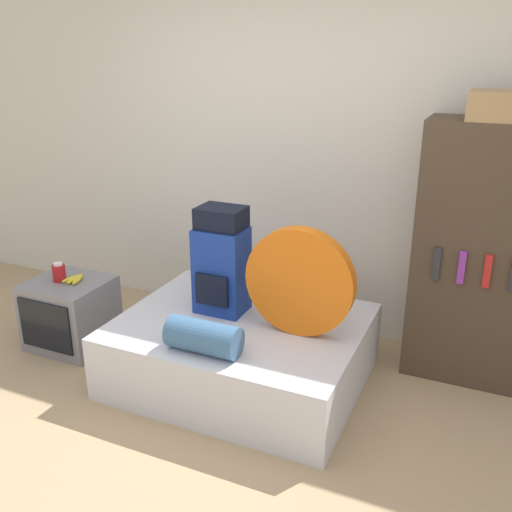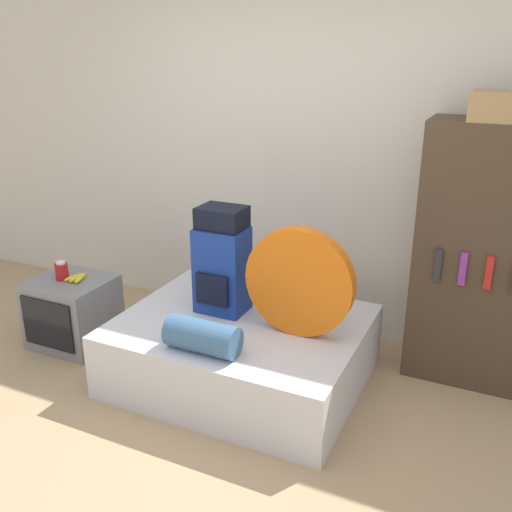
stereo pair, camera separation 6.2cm
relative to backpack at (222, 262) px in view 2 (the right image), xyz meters
name	(u,v)px [view 2 (the right image)]	position (x,y,z in m)	size (l,w,h in m)	color
ground_plane	(176,465)	(0.24, -0.98, -0.76)	(16.00, 16.00, 0.00)	tan
wall_back	(307,157)	(0.24, 0.87, 0.54)	(8.00, 0.05, 2.60)	silver
bed	(242,350)	(0.18, -0.09, -0.55)	(1.51, 1.22, 0.42)	silver
backpack	(222,262)	(0.00, 0.00, 0.00)	(0.31, 0.27, 0.69)	navy
tent_bag	(299,282)	(0.56, -0.09, 0.00)	(0.66, 0.08, 0.66)	orange
sleeping_roll	(202,336)	(0.16, -0.53, -0.24)	(0.43, 0.19, 0.19)	#3D668E
television	(73,312)	(-1.14, -0.18, -0.51)	(0.54, 0.50, 0.49)	gray
canister	(62,271)	(-1.19, -0.18, -0.20)	(0.09, 0.09, 0.13)	#B2191E
banana_bunch	(78,278)	(-1.08, -0.15, -0.24)	(0.13, 0.17, 0.04)	yellow
bookshelf	(492,258)	(1.56, 0.60, 0.07)	(0.90, 0.43, 1.65)	#473828
cardboard_box	(500,106)	(1.48, 0.56, 0.98)	(0.31, 0.32, 0.16)	#A88456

